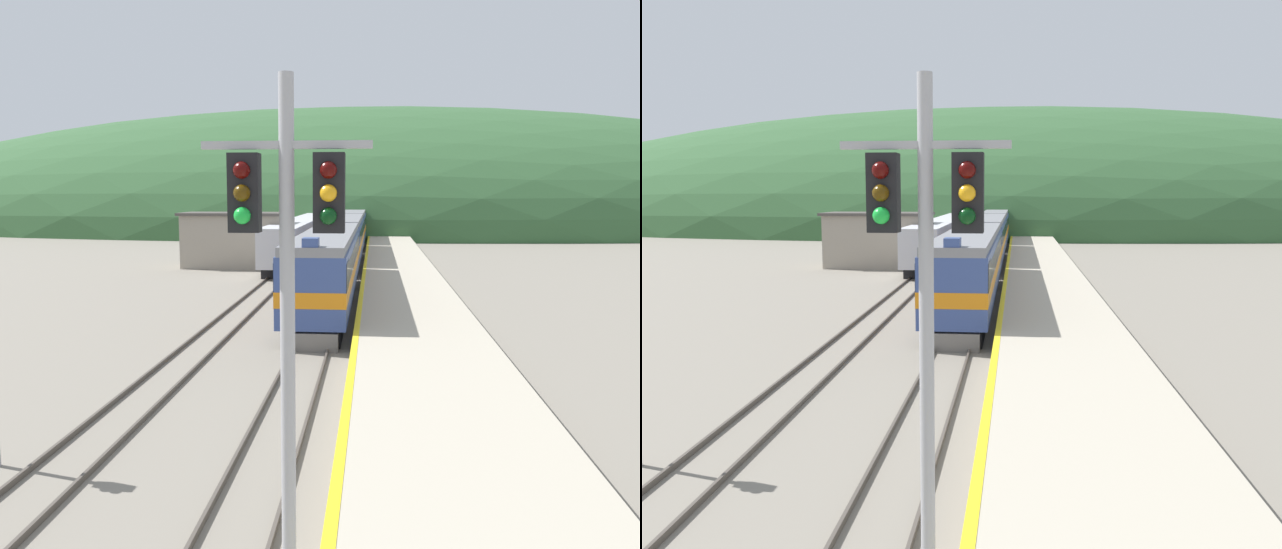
{
  "view_description": "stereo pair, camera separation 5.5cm",
  "coord_description": "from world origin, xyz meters",
  "views": [
    {
      "loc": [
        2.53,
        -4.64,
        6.37
      ],
      "look_at": [
        -0.04,
        24.82,
        2.49
      ],
      "focal_mm": 35.0,
      "sensor_mm": 36.0,
      "label": 1
    },
    {
      "loc": [
        2.58,
        -4.63,
        6.37
      ],
      "look_at": [
        -0.04,
        24.82,
        2.49
      ],
      "focal_mm": 35.0,
      "sensor_mm": 36.0,
      "label": 2
    }
  ],
  "objects": [
    {
      "name": "platform",
      "position": [
        4.39,
        50.0,
        0.44
      ],
      "size": [
        5.3,
        140.0,
        0.89
      ],
      "color": "#B2A893",
      "rests_on": "ground"
    },
    {
      "name": "track_main",
      "position": [
        0.0,
        70.0,
        0.08
      ],
      "size": [
        1.52,
        180.0,
        0.16
      ],
      "color": "#4C443D",
      "rests_on": "ground"
    },
    {
      "name": "express_train_lead_car",
      "position": [
        0.0,
        29.78,
        2.31
      ],
      "size": [
        2.94,
        20.84,
        4.58
      ],
      "color": "black",
      "rests_on": "ground"
    },
    {
      "name": "carriage_second",
      "position": [
        0.0,
        50.94,
        2.3
      ],
      "size": [
        2.93,
        19.25,
        4.22
      ],
      "color": "black",
      "rests_on": "ground"
    },
    {
      "name": "carriage_third",
      "position": [
        0.0,
        71.08,
        2.3
      ],
      "size": [
        2.93,
        19.25,
        4.22
      ],
      "color": "black",
      "rests_on": "ground"
    },
    {
      "name": "station_shed",
      "position": [
        -9.32,
        48.05,
        2.37
      ],
      "size": [
        9.2,
        4.59,
        4.69
      ],
      "color": "gray",
      "rests_on": "ground"
    },
    {
      "name": "distant_hills",
      "position": [
        0.0,
        121.15,
        0.0
      ],
      "size": [
        207.65,
        93.44,
        44.75
      ],
      "color": "#335B33",
      "rests_on": "ground"
    },
    {
      "name": "signal_mast_main",
      "position": [
        1.4,
        3.37,
        5.17
      ],
      "size": [
        2.2,
        0.42,
        7.88
      ],
      "color": "#9E9EA3",
      "rests_on": "ground"
    },
    {
      "name": "track_siding",
      "position": [
        -4.59,
        70.0,
        0.08
      ],
      "size": [
        1.52,
        180.0,
        0.16
      ],
      "color": "#4C443D",
      "rests_on": "ground"
    },
    {
      "name": "siding_train",
      "position": [
        -4.59,
        62.92,
        1.95
      ],
      "size": [
        2.9,
        46.51,
        3.78
      ],
      "color": "black",
      "rests_on": "ground"
    }
  ]
}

